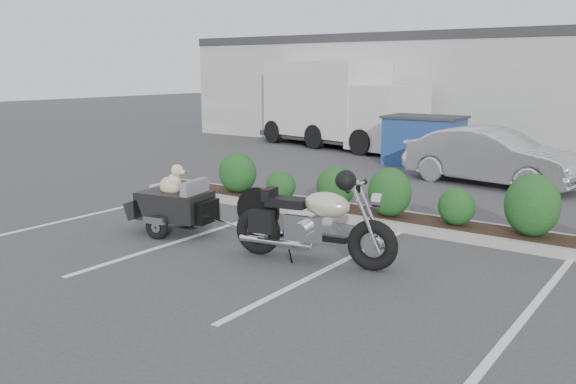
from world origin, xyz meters
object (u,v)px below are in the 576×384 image
Objects in this scene: sedan at (492,157)px; pet_trailer at (174,204)px; motorcycle at (312,223)px; dumpster at (424,140)px; delivery_truck at (340,106)px.

pet_trailer is at bearing 166.78° from sedan.
motorcycle reaches higher than dumpster.
dumpster is (-2.53, 1.92, 0.04)m from sedan.
delivery_truck is at bearing 97.48° from pet_trailer.
delivery_truck is at bearing 149.74° from dumpster.
motorcycle is 1.23× the size of pet_trailer.
delivery_truck is (-6.46, 11.73, 0.87)m from motorcycle.
delivery_truck is (-4.17, 2.29, 0.72)m from dumpster.
delivery_truck reaches higher than pet_trailer.
delivery_truck reaches higher than dumpster.
dumpster is at bearing -14.91° from delivery_truck.
dumpster is (0.51, 9.42, 0.22)m from pet_trailer.
motorcycle is at bearing -77.94° from dumpster.
dumpster is (-2.28, 9.44, 0.15)m from motorcycle.
motorcycle is 2.79m from pet_trailer.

